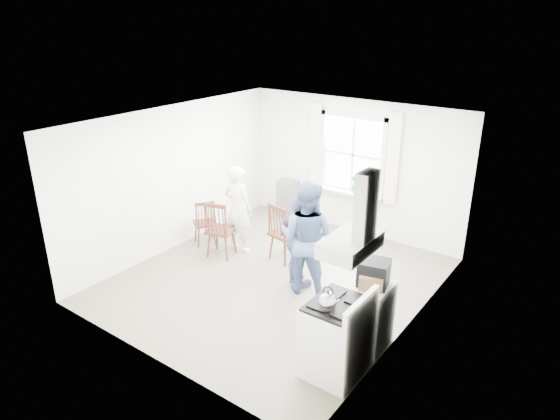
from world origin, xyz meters
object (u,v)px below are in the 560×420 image
object	(u,v)px
gas_stove	(337,337)
low_cabinet	(369,315)
windsor_chair_a	(217,224)
person_right	(299,242)
person_left	(238,209)
person_mid	(307,238)
stereo_stack	(374,273)
windsor_chair_b	(280,227)
windsor_chair_c	(205,218)

from	to	relation	value
gas_stove	low_cabinet	bearing A→B (deg)	84.32
windsor_chair_a	low_cabinet	bearing A→B (deg)	-11.89
gas_stove	person_right	size ratio (longest dim) A/B	0.74
person_left	person_mid	distance (m)	1.82
gas_stove	person_right	distance (m)	2.10
stereo_stack	windsor_chair_a	bearing A→B (deg)	168.36
low_cabinet	windsor_chair_a	size ratio (longest dim) A/B	0.85
stereo_stack	person_mid	world-z (taller)	person_mid
low_cabinet	windsor_chair_b	world-z (taller)	windsor_chair_b
windsor_chair_b	person_right	distance (m)	0.88
windsor_chair_a	person_mid	bearing A→B (deg)	-0.03
windsor_chair_c	person_left	world-z (taller)	person_left
person_mid	person_left	bearing A→B (deg)	-26.23
windsor_chair_c	person_mid	world-z (taller)	person_mid
person_left	person_right	size ratio (longest dim) A/B	1.06
stereo_stack	gas_stove	bearing A→B (deg)	-97.04
gas_stove	person_left	world-z (taller)	person_left
gas_stove	low_cabinet	distance (m)	0.70
gas_stove	windsor_chair_b	xyz separation A→B (m)	(-2.23, 1.92, 0.17)
windsor_chair_b	windsor_chair_c	xyz separation A→B (m)	(-1.50, -0.29, -0.11)
windsor_chair_a	windsor_chair_c	distance (m)	0.61
person_mid	person_right	bearing A→B (deg)	-27.46
windsor_chair_c	person_left	bearing A→B (deg)	19.09
gas_stove	person_left	bearing A→B (deg)	149.30
windsor_chair_a	windsor_chair_b	xyz separation A→B (m)	(0.96, 0.53, 0.00)
gas_stove	low_cabinet	size ratio (longest dim) A/B	1.24
windsor_chair_a	windsor_chair_c	world-z (taller)	windsor_chair_a
windsor_chair_a	person_left	distance (m)	0.49
stereo_stack	windsor_chair_c	xyz separation A→B (m)	(-3.82, 0.92, -0.52)
low_cabinet	windsor_chair_b	xyz separation A→B (m)	(-2.30, 1.22, 0.20)
person_mid	person_right	distance (m)	0.22
windsor_chair_a	windsor_chair_b	size ratio (longest dim) A/B	1.00
windsor_chair_a	person_right	bearing A→B (deg)	1.56
windsor_chair_a	gas_stove	bearing A→B (deg)	-23.50
gas_stove	person_left	distance (m)	3.63
person_mid	gas_stove	bearing A→B (deg)	122.65
stereo_stack	person_mid	distance (m)	1.59
person_right	person_mid	bearing A→B (deg)	-176.58
person_mid	stereo_stack	bearing A→B (deg)	143.29
stereo_stack	windsor_chair_c	size ratio (longest dim) A/B	0.48
windsor_chair_a	person_mid	size ratio (longest dim) A/B	0.59
person_mid	low_cabinet	bearing A→B (deg)	142.64
gas_stove	person_mid	distance (m)	1.97
windsor_chair_b	stereo_stack	bearing A→B (deg)	-27.48
stereo_stack	windsor_chair_b	size ratio (longest dim) A/B	0.40
gas_stove	person_right	world-z (taller)	person_right
stereo_stack	person_right	xyz separation A→B (m)	(-1.60, 0.72, -0.30)
windsor_chair_c	windsor_chair_b	bearing A→B (deg)	10.88
low_cabinet	person_mid	world-z (taller)	person_mid
stereo_stack	person_left	bearing A→B (deg)	160.46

